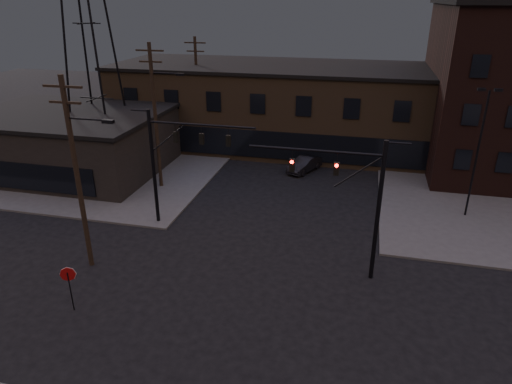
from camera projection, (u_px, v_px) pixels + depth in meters
The scene contains 15 objects.
ground at pixel (238, 309), 23.03m from camera, with size 140.00×140.00×0.00m, color black.
sidewalk_nw at pixel (91, 148), 47.41m from camera, with size 30.00×30.00×0.15m, color #474744.
building_row at pixel (311, 109), 46.47m from camera, with size 40.00×12.00×8.00m, color brown.
building_left at pixel (70, 143), 40.66m from camera, with size 16.00×12.00×5.00m, color black.
traffic_signal_near at pixel (357, 195), 23.95m from camera, with size 7.12×0.24×8.00m.
traffic_signal_far at pixel (170, 156), 29.65m from camera, with size 7.12×0.24×8.00m.
stop_sign at pixel (69, 279), 22.26m from camera, with size 0.72×0.33×2.48m.
utility_pole_near at pixel (78, 171), 24.54m from camera, with size 3.70×0.28×11.00m.
utility_pole_mid at pixel (156, 114), 35.38m from camera, with size 3.70×0.28×11.50m.
utility_pole_far at pixel (197, 90), 46.47m from camera, with size 2.20×0.28×11.00m.
transmission_tower at pixel (86, 23), 38.08m from camera, with size 7.00×7.00×25.00m, color black, non-canonical shape.
lot_light_a at pixel (479, 143), 30.56m from camera, with size 1.50×0.28×9.14m.
parked_car_lot_a at pixel (507, 174), 37.98m from camera, with size 1.84×4.57×1.56m, color black.
parked_car_lot_b at pixel (469, 176), 37.65m from camera, with size 2.10×5.17×1.50m, color #B8B8BA.
car_crossing at pixel (305, 164), 41.04m from camera, with size 1.40×4.03×1.33m, color black.
Camera 1 is at (5.33, -18.09, 14.51)m, focal length 32.00 mm.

